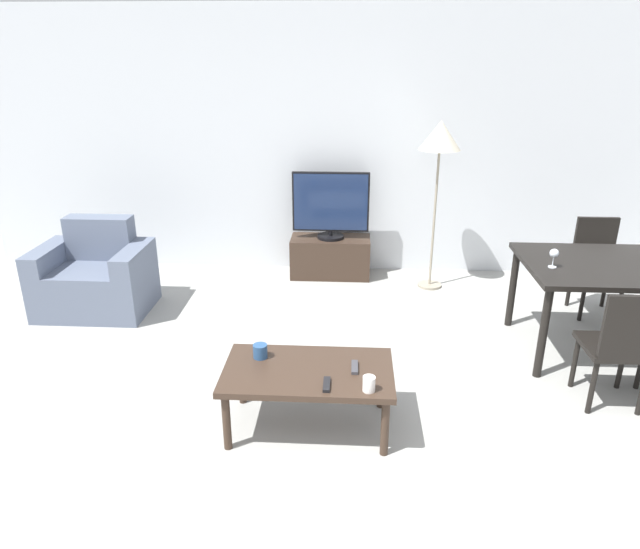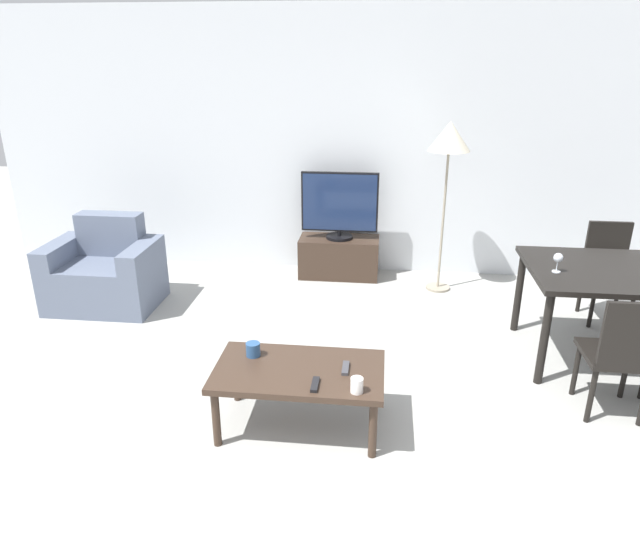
% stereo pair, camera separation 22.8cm
% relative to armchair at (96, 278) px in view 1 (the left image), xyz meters
% --- Properties ---
extents(ground_plane, '(18.00, 18.00, 0.00)m').
position_rel_armchair_xyz_m(ground_plane, '(2.18, -2.55, -0.30)').
color(ground_plane, '#9E9E99').
extents(wall_back, '(7.63, 0.06, 2.70)m').
position_rel_armchair_xyz_m(wall_back, '(2.18, 1.25, 1.05)').
color(wall_back, silver).
rests_on(wall_back, ground_plane).
extents(armchair, '(0.97, 0.70, 0.83)m').
position_rel_armchair_xyz_m(armchair, '(0.00, 0.00, 0.00)').
color(armchair, slate).
rests_on(armchair, ground_plane).
extents(tv_stand, '(0.83, 0.39, 0.42)m').
position_rel_armchair_xyz_m(tv_stand, '(2.12, 0.99, -0.09)').
color(tv_stand, '#38281E').
rests_on(tv_stand, ground_plane).
extents(tv, '(0.79, 0.28, 0.70)m').
position_rel_armchair_xyz_m(tv, '(2.12, 0.98, 0.47)').
color(tv, black).
rests_on(tv, tv_stand).
extents(coffee_table, '(1.05, 0.60, 0.42)m').
position_rel_armchair_xyz_m(coffee_table, '(2.09, -1.68, 0.07)').
color(coffee_table, '#38281E').
rests_on(coffee_table, ground_plane).
extents(dining_table, '(1.31, 0.98, 0.74)m').
position_rel_armchair_xyz_m(dining_table, '(4.33, -0.55, 0.36)').
color(dining_table, black).
rests_on(dining_table, ground_plane).
extents(dining_chair_near, '(0.40, 0.40, 0.86)m').
position_rel_armchair_xyz_m(dining_chair_near, '(4.10, -1.34, 0.17)').
color(dining_chair_near, black).
rests_on(dining_chair_near, ground_plane).
extents(dining_chair_far, '(0.40, 0.40, 0.86)m').
position_rel_armchair_xyz_m(dining_chair_far, '(4.56, 0.25, 0.17)').
color(dining_chair_far, black).
rests_on(dining_chair_far, ground_plane).
extents(floor_lamp, '(0.39, 0.39, 1.66)m').
position_rel_armchair_xyz_m(floor_lamp, '(3.15, 0.74, 1.16)').
color(floor_lamp, gray).
rests_on(floor_lamp, ground_plane).
extents(remote_primary, '(0.04, 0.15, 0.02)m').
position_rel_armchair_xyz_m(remote_primary, '(2.21, -1.87, 0.13)').
color(remote_primary, black).
rests_on(remote_primary, coffee_table).
extents(remote_secondary, '(0.04, 0.15, 0.02)m').
position_rel_armchair_xyz_m(remote_secondary, '(2.38, -1.66, 0.13)').
color(remote_secondary, '#38383D').
rests_on(remote_secondary, coffee_table).
extents(cup_white_near, '(0.09, 0.09, 0.09)m').
position_rel_armchair_xyz_m(cup_white_near, '(1.77, -1.55, 0.16)').
color(cup_white_near, navy).
rests_on(cup_white_near, coffee_table).
extents(cup_colored_far, '(0.07, 0.07, 0.09)m').
position_rel_armchair_xyz_m(cup_colored_far, '(2.46, -1.90, 0.16)').
color(cup_colored_far, white).
rests_on(cup_colored_far, coffee_table).
extents(wine_glass_left, '(0.07, 0.07, 0.15)m').
position_rel_armchair_xyz_m(wine_glass_left, '(3.84, -0.66, 0.54)').
color(wine_glass_left, silver).
rests_on(wine_glass_left, dining_table).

